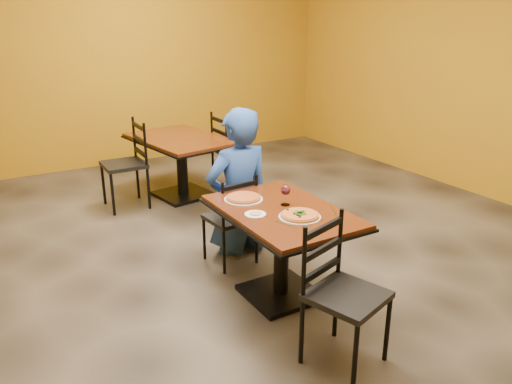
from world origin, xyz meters
TOP-DOWN VIEW (x-y plane):
  - floor at (0.00, 0.00)m, footprint 7.00×8.00m
  - wall_back at (0.00, 4.00)m, footprint 7.00×0.01m
  - table_main at (0.00, -0.50)m, footprint 0.83×1.23m
  - table_second at (0.26, 2.11)m, footprint 1.12×1.48m
  - chair_main_near at (-0.10, -1.40)m, footprint 0.55×0.55m
  - chair_main_far at (-0.06, 0.24)m, footprint 0.41×0.41m
  - chair_second_left at (-0.46, 2.11)m, footprint 0.47×0.47m
  - chair_second_right at (0.98, 2.11)m, footprint 0.45×0.45m
  - diner at (0.13, 0.43)m, footprint 0.68×0.46m
  - plate_main at (0.02, -0.70)m, footprint 0.31×0.31m
  - pizza_main at (0.02, -0.70)m, footprint 0.28×0.28m
  - plate_far at (-0.15, -0.17)m, footprint 0.31×0.31m
  - pizza_far at (-0.15, -0.17)m, footprint 0.28×0.28m
  - side_plate at (-0.24, -0.49)m, footprint 0.16×0.16m
  - dip at (-0.24, -0.49)m, footprint 0.09×0.09m
  - wine_glass at (0.07, -0.43)m, footprint 0.08×0.08m
  - fork at (-0.14, -0.76)m, footprint 0.07×0.18m
  - knife at (0.32, -0.72)m, footprint 0.11×0.19m

SIDE VIEW (x-z plane):
  - floor at x=0.00m, z-range -0.01..0.01m
  - chair_main_far at x=-0.06m, z-range 0.00..0.85m
  - chair_main_near at x=-0.10m, z-range 0.00..0.97m
  - chair_second_right at x=0.98m, z-range 0.00..0.98m
  - chair_second_left at x=-0.46m, z-range 0.00..1.02m
  - table_main at x=0.00m, z-range 0.18..0.93m
  - table_second at x=0.26m, z-range 0.19..0.94m
  - diner at x=0.13m, z-range 0.00..1.38m
  - fork at x=-0.14m, z-range 0.75..0.75m
  - knife at x=0.32m, z-range 0.75..0.75m
  - plate_main at x=0.02m, z-range 0.75..0.76m
  - plate_far at x=-0.15m, z-range 0.75..0.76m
  - side_plate at x=-0.24m, z-range 0.75..0.76m
  - dip at x=-0.24m, z-range 0.76..0.77m
  - pizza_main at x=0.02m, z-range 0.76..0.78m
  - pizza_far at x=-0.15m, z-range 0.76..0.78m
  - wine_glass at x=0.07m, z-range 0.75..0.93m
  - wall_back at x=0.00m, z-range 0.00..3.00m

